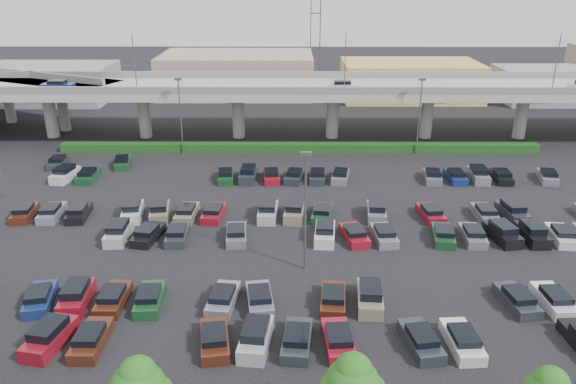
{
  "coord_description": "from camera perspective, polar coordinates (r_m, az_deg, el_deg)",
  "views": [
    {
      "loc": [
        -1.19,
        -49.6,
        23.42
      ],
      "look_at": [
        -1.47,
        4.5,
        2.0
      ],
      "focal_mm": 35.0,
      "sensor_mm": 36.0,
      "label": 1
    }
  ],
  "objects": [
    {
      "name": "comm_tower",
      "position": [
        123.96,
        2.84,
        17.96
      ],
      "size": [
        2.4,
        2.4,
        30.0
      ],
      "color": "#515157",
      "rests_on": "ground"
    },
    {
      "name": "ground",
      "position": [
        54.87,
        1.52,
        -3.68
      ],
      "size": [
        280.0,
        280.0,
        0.0
      ],
      "primitive_type": "plane",
      "color": "black"
    },
    {
      "name": "light_poles",
      "position": [
        54.47,
        -2.81,
        3.19
      ],
      "size": [
        66.9,
        48.38,
        10.3
      ],
      "color": "#515157",
      "rests_on": "ground"
    },
    {
      "name": "parked_cars",
      "position": [
        51.53,
        1.17,
        -4.68
      ],
      "size": [
        63.17,
        41.67,
        1.67
      ],
      "color": "maroon",
      "rests_on": "ground"
    },
    {
      "name": "hedge",
      "position": [
        78.04,
        1.16,
        4.55
      ],
      "size": [
        66.0,
        1.6,
        1.1
      ],
      "primitive_type": "cube",
      "color": "#153E12",
      "rests_on": "ground"
    },
    {
      "name": "distant_buildings",
      "position": [
        113.95,
        7.28,
        11.49
      ],
      "size": [
        138.0,
        24.0,
        9.0
      ],
      "color": "gray",
      "rests_on": "ground"
    },
    {
      "name": "overpass",
      "position": [
        83.22,
        0.98,
        10.19
      ],
      "size": [
        150.0,
        13.0,
        15.8
      ],
      "color": "#9B9B93",
      "rests_on": "ground"
    }
  ]
}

